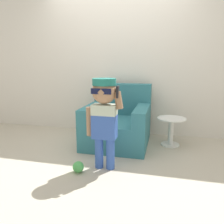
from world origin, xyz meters
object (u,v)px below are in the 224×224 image
object	(u,v)px
person_child	(104,110)
side_table	(171,129)
toy_ball	(78,167)
armchair	(118,123)

from	to	relation	value
person_child	side_table	distance (m)	1.32
side_table	toy_ball	bearing A→B (deg)	-132.24
armchair	toy_ball	size ratio (longest dim) A/B	8.04
armchair	person_child	world-z (taller)	person_child
person_child	toy_ball	size ratio (longest dim) A/B	8.21
person_child	side_table	xyz separation A→B (m)	(0.78, 0.97, -0.45)
armchair	side_table	world-z (taller)	armchair
armchair	toy_ball	bearing A→B (deg)	-102.09
toy_ball	armchair	bearing A→B (deg)	77.91
side_table	toy_ball	xyz separation A→B (m)	(-1.04, -1.15, -0.20)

